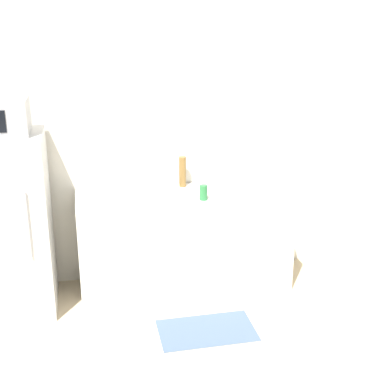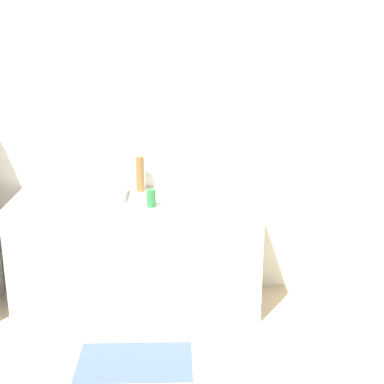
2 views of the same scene
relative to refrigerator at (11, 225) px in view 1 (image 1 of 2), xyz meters
name	(u,v)px [view 1 (image 1 of 2)]	position (x,y,z in m)	size (l,w,h in m)	color
wall_back	(186,141)	(1.57, 0.41, 0.54)	(8.00, 0.06, 2.60)	silver
refrigerator	(11,225)	(0.00, 0.00, 0.00)	(0.64, 0.68, 1.53)	silver
counter	(185,241)	(1.48, 0.07, -0.31)	(1.90, 0.60, 0.91)	silver
sink_basin	(155,191)	(1.23, 0.11, 0.18)	(0.37, 0.31, 0.06)	#9EA3A8
bottle_tall	(183,172)	(1.51, 0.27, 0.29)	(0.06, 0.06, 0.28)	olive
bottle_short	(203,192)	(1.61, -0.13, 0.21)	(0.07, 0.07, 0.13)	#2D7F42
kitchen_rug	(207,330)	(1.51, -0.71, -0.76)	(0.77, 0.46, 0.01)	slate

